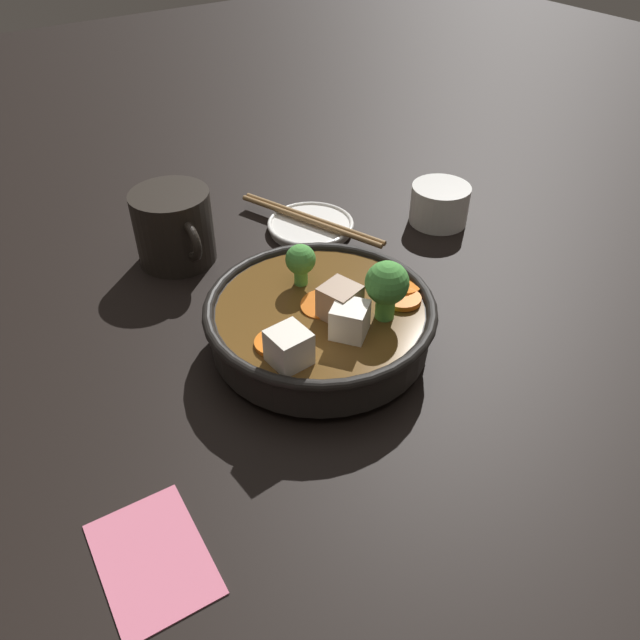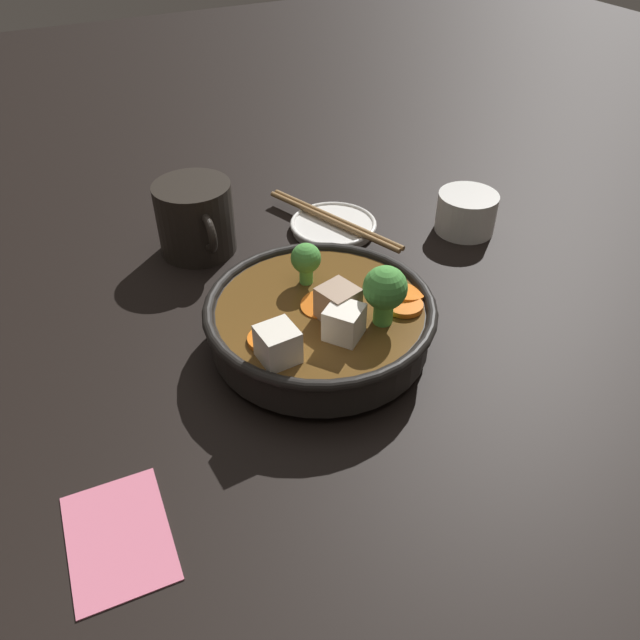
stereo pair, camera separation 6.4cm
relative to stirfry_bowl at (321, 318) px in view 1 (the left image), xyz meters
The scene contains 7 objects.
ground_plane 0.04m from the stirfry_bowl, 162.64° to the right, with size 3.00×3.00×0.00m, color black.
stirfry_bowl is the anchor object (origin of this frame).
side_saucer 0.24m from the stirfry_bowl, 149.01° to the left, with size 0.12×0.12×0.01m.
tea_cup 0.31m from the stirfry_bowl, 114.16° to the left, with size 0.08×0.08×0.05m.
dark_mug 0.25m from the stirfry_bowl, 167.58° to the right, with size 0.12×0.10×0.09m.
napkin 0.28m from the stirfry_bowl, 62.06° to the right, with size 0.11×0.08×0.00m.
chopsticks_pair 0.24m from the stirfry_bowl, 149.01° to the left, with size 0.22×0.09×0.01m.
Camera 1 is at (0.41, -0.28, 0.44)m, focal length 35.00 mm.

